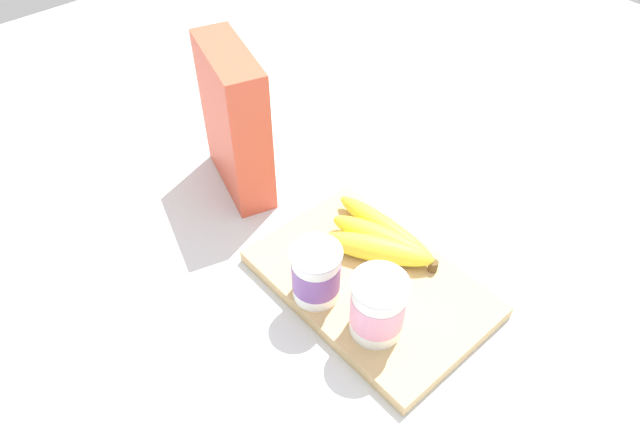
# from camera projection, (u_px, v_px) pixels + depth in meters

# --- Properties ---
(ground_plane) EXTENTS (2.40, 2.40, 0.00)m
(ground_plane) POSITION_uv_depth(u_px,v_px,m) (370.00, 287.00, 0.85)
(ground_plane) COLOR silver
(cutting_board) EXTENTS (0.34, 0.22, 0.02)m
(cutting_board) POSITION_uv_depth(u_px,v_px,m) (371.00, 283.00, 0.85)
(cutting_board) COLOR tan
(cutting_board) RESTS_ON ground_plane
(cereal_box) EXTENTS (0.19, 0.11, 0.25)m
(cereal_box) POSITION_uv_depth(u_px,v_px,m) (234.00, 122.00, 0.93)
(cereal_box) COLOR #D85138
(cereal_box) RESTS_ON ground_plane
(yogurt_cup_front) EXTENTS (0.08, 0.08, 0.10)m
(yogurt_cup_front) POSITION_uv_depth(u_px,v_px,m) (378.00, 307.00, 0.75)
(yogurt_cup_front) COLOR white
(yogurt_cup_front) RESTS_ON cutting_board
(yogurt_cup_back) EXTENTS (0.07, 0.07, 0.09)m
(yogurt_cup_back) POSITION_uv_depth(u_px,v_px,m) (316.00, 274.00, 0.79)
(yogurt_cup_back) COLOR white
(yogurt_cup_back) RESTS_ON cutting_board
(banana_bunch) EXTENTS (0.20, 0.13, 0.04)m
(banana_bunch) POSITION_uv_depth(u_px,v_px,m) (381.00, 239.00, 0.87)
(banana_bunch) COLOR yellow
(banana_bunch) RESTS_ON cutting_board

